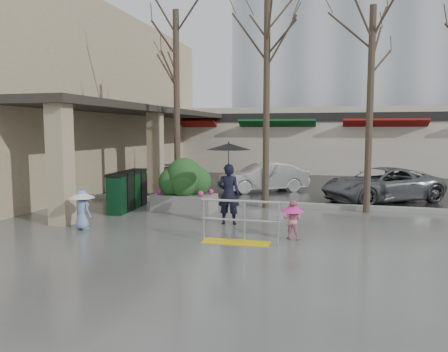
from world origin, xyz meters
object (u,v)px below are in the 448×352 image
at_px(tree_mideast, 372,59).
at_px(child_pink, 292,216).
at_px(car_a, 165,176).
at_px(news_boxes, 128,190).
at_px(car_c, 381,185).
at_px(tree_west, 176,60).
at_px(tree_midwest, 267,52).
at_px(car_b, 263,177).
at_px(child_blue, 82,205).
at_px(handrail, 239,227).
at_px(woman, 229,175).
at_px(planter, 185,186).

bearing_deg(tree_mideast, child_pink, -115.59).
bearing_deg(car_a, news_boxes, -15.19).
relative_size(car_a, car_c, 0.82).
height_order(child_pink, news_boxes, news_boxes).
relative_size(tree_west, tree_midwest, 0.97).
bearing_deg(car_b, car_a, -111.34).
bearing_deg(child_pink, car_c, -101.05).
xyz_separation_m(tree_west, news_boxes, (-1.21, -1.50, -4.44)).
relative_size(child_blue, news_boxes, 0.46).
bearing_deg(tree_midwest, child_blue, -132.98).
distance_m(handrail, news_boxes, 5.64).
distance_m(woman, child_blue, 4.04).
xyz_separation_m(child_blue, planter, (1.74, 3.22, 0.18)).
bearing_deg(car_b, child_pink, -17.67).
bearing_deg(car_b, handrail, -26.30).
distance_m(woman, car_b, 6.84).
xyz_separation_m(tree_mideast, planter, (-5.76, -1.28, -4.02)).
distance_m(news_boxes, car_c, 9.24).
xyz_separation_m(handrail, woman, (-0.74, 1.94, 1.01)).
relative_size(child_blue, car_a, 0.29).
bearing_deg(child_blue, tree_mideast, -131.88).
height_order(tree_west, news_boxes, tree_west).
height_order(tree_mideast, planter, tree_mideast).
bearing_deg(news_boxes, child_pink, -28.49).
bearing_deg(woman, tree_mideast, -148.26).
bearing_deg(car_b, tree_mideast, 13.54).
relative_size(tree_mideast, child_blue, 6.02).
relative_size(handrail, child_pink, 2.00).
height_order(tree_midwest, child_pink, tree_midwest).
bearing_deg(child_blue, child_pink, -158.61).
xyz_separation_m(tree_west, planter, (0.74, -1.28, -4.25)).
bearing_deg(tree_mideast, news_boxes, -169.00).
relative_size(planter, car_a, 0.55).
xyz_separation_m(tree_midwest, car_b, (-0.75, 3.94, -4.60)).
relative_size(handrail, tree_midwest, 0.27).
height_order(planter, car_c, planter).
bearing_deg(planter, tree_mideast, 12.56).
distance_m(tree_midwest, car_a, 7.46).
bearing_deg(child_pink, tree_west, -31.39).
distance_m(tree_mideast, child_blue, 9.71).
bearing_deg(car_a, child_pink, 19.04).
bearing_deg(tree_midwest, car_a, 147.81).
relative_size(child_pink, car_b, 0.25).
distance_m(tree_midwest, car_c, 6.54).
relative_size(tree_midwest, woman, 3.00).
distance_m(tree_mideast, car_a, 9.80).
bearing_deg(woman, planter, -44.51).
height_order(tree_mideast, child_pink, tree_mideast).
xyz_separation_m(child_blue, car_c, (8.15, 6.97, -0.03)).
relative_size(child_blue, planter, 0.53).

